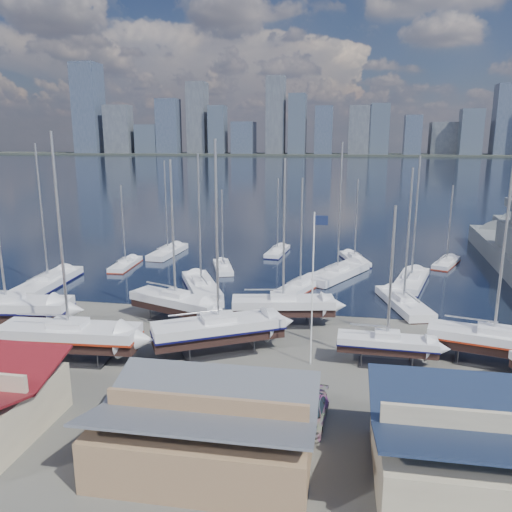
# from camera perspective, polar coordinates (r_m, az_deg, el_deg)

# --- Properties ---
(ground) EXTENTS (1400.00, 1400.00, 0.00)m
(ground) POSITION_cam_1_polar(r_m,az_deg,el_deg) (45.20, -0.24, -10.62)
(ground) COLOR #605E59
(ground) RESTS_ON ground
(water) EXTENTS (1400.00, 600.00, 0.40)m
(water) POSITION_cam_1_polar(r_m,az_deg,el_deg) (351.31, 8.58, 9.98)
(water) COLOR #182337
(water) RESTS_ON ground
(far_shore) EXTENTS (1400.00, 80.00, 2.20)m
(far_shore) POSITION_cam_1_polar(r_m,az_deg,el_deg) (611.04, 9.13, 11.36)
(far_shore) COLOR #2D332D
(far_shore) RESTS_ON ground
(skyline) EXTENTS (639.14, 43.80, 107.69)m
(skyline) POSITION_cam_1_polar(r_m,az_deg,el_deg) (605.06, 8.49, 14.96)
(skyline) COLOR #475166
(skyline) RESTS_ON far_shore
(shed_grey) EXTENTS (12.60, 8.40, 4.17)m
(shed_grey) POSITION_cam_1_polar(r_m,az_deg,el_deg) (30.35, -5.71, -18.88)
(shed_grey) COLOR #8C6B4C
(shed_grey) RESTS_ON ground
(shed_blue) EXTENTS (13.65, 9.45, 4.71)m
(shed_blue) POSITION_cam_1_polar(r_m,az_deg,el_deg) (30.68, 26.50, -19.34)
(shed_blue) COLOR #BFB293
(shed_blue) RESTS_ON ground
(sailboat_cradle_0) EXTENTS (12.65, 5.10, 19.58)m
(sailboat_cradle_0) POSITION_cam_1_polar(r_m,az_deg,el_deg) (54.35, -26.58, -5.38)
(sailboat_cradle_0) COLOR #2D2D33
(sailboat_cradle_0) RESTS_ON ground
(sailboat_cradle_1) EXTENTS (12.00, 3.99, 18.88)m
(sailboat_cradle_1) POSITION_cam_1_polar(r_m,az_deg,el_deg) (45.09, -20.55, -8.51)
(sailboat_cradle_1) COLOR #2D2D33
(sailboat_cradle_1) RESTS_ON ground
(sailboat_cradle_2) EXTENTS (10.40, 6.30, 16.40)m
(sailboat_cradle_2) POSITION_cam_1_polar(r_m,az_deg,el_deg) (51.56, -9.17, -5.25)
(sailboat_cradle_2) COLOR #2D2D33
(sailboat_cradle_2) RESTS_ON ground
(sailboat_cradle_3) EXTENTS (11.58, 8.28, 18.30)m
(sailboat_cradle_3) POSITION_cam_1_polar(r_m,az_deg,el_deg) (43.83, -4.30, -8.34)
(sailboat_cradle_3) COLOR #2D2D33
(sailboat_cradle_3) RESTS_ON ground
(sailboat_cradle_4) EXTENTS (10.51, 4.65, 16.55)m
(sailboat_cradle_4) POSITION_cam_1_polar(r_m,az_deg,el_deg) (50.16, 3.12, -5.61)
(sailboat_cradle_4) COLOR #2D2D33
(sailboat_cradle_4) RESTS_ON ground
(sailboat_cradle_5) EXTENTS (8.16, 2.57, 13.28)m
(sailboat_cradle_5) POSITION_cam_1_polar(r_m,az_deg,el_deg) (42.88, 14.73, -9.63)
(sailboat_cradle_5) COLOR #2D2D33
(sailboat_cradle_5) RESTS_ON ground
(sailboat_cradle_6) EXTENTS (10.71, 5.32, 16.62)m
(sailboat_cradle_6) POSITION_cam_1_polar(r_m,az_deg,el_deg) (45.96, 25.48, -8.72)
(sailboat_cradle_6) COLOR #2D2D33
(sailboat_cradle_6) RESTS_ON ground
(sailboat_moored_0) EXTENTS (4.14, 12.66, 18.68)m
(sailboat_moored_0) POSITION_cam_1_polar(r_m,az_deg,el_deg) (68.86, -22.60, -2.97)
(sailboat_moored_0) COLOR black
(sailboat_moored_0) RESTS_ON water
(sailboat_moored_1) EXTENTS (2.83, 8.51, 12.55)m
(sailboat_moored_1) POSITION_cam_1_polar(r_m,az_deg,el_deg) (75.56, -14.67, -1.01)
(sailboat_moored_1) COLOR black
(sailboat_moored_1) RESTS_ON water
(sailboat_moored_2) EXTENTS (3.67, 10.65, 15.80)m
(sailboat_moored_2) POSITION_cam_1_polar(r_m,az_deg,el_deg) (82.04, -10.03, 0.33)
(sailboat_moored_2) COLOR black
(sailboat_moored_2) RESTS_ON water
(sailboat_moored_3) EXTENTS (7.96, 11.91, 17.41)m
(sailboat_moored_3) POSITION_cam_1_polar(r_m,az_deg,el_deg) (62.33, -6.27, -3.64)
(sailboat_moored_3) COLOR black
(sailboat_moored_3) RESTS_ON water
(sailboat_moored_4) EXTENTS (4.68, 8.27, 12.04)m
(sailboat_moored_4) POSITION_cam_1_polar(r_m,az_deg,el_deg) (71.57, -3.80, -1.37)
(sailboat_moored_4) COLOR black
(sailboat_moored_4) RESTS_ON water
(sailboat_moored_5) EXTENTS (3.39, 8.81, 12.84)m
(sailboat_moored_5) POSITION_cam_1_polar(r_m,az_deg,el_deg) (81.52, 2.47, 0.43)
(sailboat_moored_5) COLOR black
(sailboat_moored_5) RESTS_ON water
(sailboat_moored_6) EXTENTS (6.11, 10.01, 14.50)m
(sailboat_moored_6) POSITION_cam_1_polar(r_m,az_deg,el_deg) (62.26, 5.08, -3.63)
(sailboat_moored_6) COLOR black
(sailboat_moored_6) RESTS_ON water
(sailboat_moored_7) EXTENTS (8.98, 12.62, 18.81)m
(sailboat_moored_7) POSITION_cam_1_polar(r_m,az_deg,el_deg) (68.60, 9.29, -2.16)
(sailboat_moored_7) COLOR black
(sailboat_moored_7) RESTS_ON water
(sailboat_moored_8) EXTENTS (4.82, 9.15, 13.18)m
(sailboat_moored_8) POSITION_cam_1_polar(r_m,az_deg,el_deg) (77.72, 11.18, -0.44)
(sailboat_moored_8) COLOR black
(sailboat_moored_8) RESTS_ON water
(sailboat_moored_9) EXTENTS (5.65, 11.07, 16.10)m
(sailboat_moored_9) POSITION_cam_1_polar(r_m,az_deg,el_deg) (58.19, 16.49, -5.33)
(sailboat_moored_9) COLOR black
(sailboat_moored_9) RESTS_ON water
(sailboat_moored_10) EXTENTS (6.16, 11.88, 17.10)m
(sailboat_moored_10) POSITION_cam_1_polar(r_m,az_deg,el_deg) (67.33, 17.29, -2.90)
(sailboat_moored_10) COLOR black
(sailboat_moored_10) RESTS_ON water
(sailboat_moored_11) EXTENTS (5.52, 8.55, 12.44)m
(sailboat_moored_11) POSITION_cam_1_polar(r_m,az_deg,el_deg) (79.25, 20.92, -0.81)
(sailboat_moored_11) COLOR black
(sailboat_moored_11) RESTS_ON water
(car_a) EXTENTS (3.16, 4.55, 1.44)m
(car_a) POSITION_cam_1_polar(r_m,az_deg,el_deg) (36.39, -11.43, -15.87)
(car_a) COLOR gray
(car_a) RESTS_ON ground
(car_b) EXTENTS (4.83, 2.84, 1.50)m
(car_b) POSITION_cam_1_polar(r_m,az_deg,el_deg) (37.53, -2.79, -14.60)
(car_b) COLOR gray
(car_b) RESTS_ON ground
(car_c) EXTENTS (2.96, 5.37, 1.43)m
(car_c) POSITION_cam_1_polar(r_m,az_deg,el_deg) (36.06, -2.75, -15.91)
(car_c) COLOR gray
(car_c) RESTS_ON ground
(car_d) EXTENTS (2.62, 5.40, 1.52)m
(car_d) POSITION_cam_1_polar(r_m,az_deg,el_deg) (34.56, 6.17, -17.27)
(car_d) COLOR gray
(car_d) RESTS_ON ground
(flagpole) EXTENTS (1.12, 0.12, 12.75)m
(flagpole) POSITION_cam_1_polar(r_m,az_deg,el_deg) (40.18, 6.64, -2.57)
(flagpole) COLOR white
(flagpole) RESTS_ON ground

